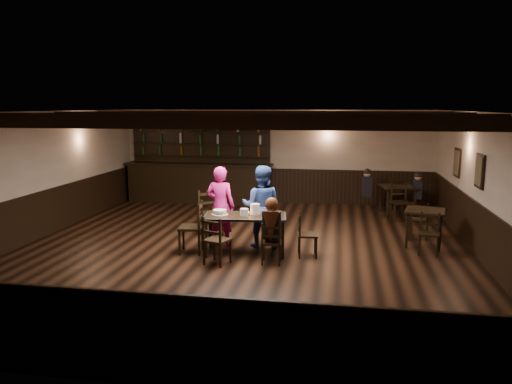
% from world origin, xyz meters
% --- Properties ---
extents(ground, '(10.00, 10.00, 0.00)m').
position_xyz_m(ground, '(0.00, 0.00, 0.00)').
color(ground, black).
rests_on(ground, ground).
extents(room_shell, '(9.02, 10.02, 2.71)m').
position_xyz_m(room_shell, '(0.01, 0.04, 1.75)').
color(room_shell, beige).
rests_on(room_shell, ground).
extents(dining_table, '(1.64, 0.96, 0.75)m').
position_xyz_m(dining_table, '(0.11, -0.26, 0.67)').
color(dining_table, black).
rests_on(dining_table, ground).
extents(chair_near_left, '(0.52, 0.51, 0.88)m').
position_xyz_m(chair_near_left, '(-0.29, -1.07, 0.52)').
color(chair_near_left, black).
rests_on(chair_near_left, ground).
extents(chair_near_right, '(0.38, 0.36, 0.77)m').
position_xyz_m(chair_near_right, '(0.70, -0.87, 0.45)').
color(chair_near_right, black).
rests_on(chair_near_right, ground).
extents(chair_end_left, '(0.50, 0.51, 0.99)m').
position_xyz_m(chair_end_left, '(-0.85, -0.38, 0.58)').
color(chair_end_left, black).
rests_on(chair_end_left, ground).
extents(chair_end_right, '(0.41, 0.43, 0.83)m').
position_xyz_m(chair_end_right, '(1.23, -0.26, 0.48)').
color(chair_end_right, black).
rests_on(chair_end_right, ground).
extents(chair_far_pushed, '(0.64, 0.64, 0.99)m').
position_xyz_m(chair_far_pushed, '(-0.94, 1.00, 0.58)').
color(chair_far_pushed, black).
rests_on(chair_far_pushed, ground).
extents(woman_pink, '(0.62, 0.43, 1.62)m').
position_xyz_m(woman_pink, '(-0.50, 0.24, 0.81)').
color(woman_pink, '#EB249E').
rests_on(woman_pink, ground).
extents(man_blue, '(0.81, 0.63, 1.65)m').
position_xyz_m(man_blue, '(0.33, 0.27, 0.83)').
color(man_blue, navy).
rests_on(man_blue, ground).
extents(seated_person, '(0.32, 0.48, 0.78)m').
position_xyz_m(seated_person, '(0.70, -0.82, 0.81)').
color(seated_person, black).
rests_on(seated_person, ground).
extents(cake, '(0.32, 0.32, 0.10)m').
position_xyz_m(cake, '(-0.38, -0.31, 0.80)').
color(cake, white).
rests_on(cake, dining_table).
extents(plate_stack_a, '(0.15, 0.15, 0.15)m').
position_xyz_m(plate_stack_a, '(0.11, -0.35, 0.83)').
color(plate_stack_a, white).
rests_on(plate_stack_a, dining_table).
extents(plate_stack_b, '(0.18, 0.18, 0.21)m').
position_xyz_m(plate_stack_b, '(0.29, -0.18, 0.86)').
color(plate_stack_b, white).
rests_on(plate_stack_b, dining_table).
extents(tea_light, '(0.05, 0.05, 0.06)m').
position_xyz_m(tea_light, '(0.14, -0.17, 0.78)').
color(tea_light, '#A5A8AD').
rests_on(tea_light, dining_table).
extents(salt_shaker, '(0.04, 0.04, 0.10)m').
position_xyz_m(salt_shaker, '(0.48, -0.27, 0.80)').
color(salt_shaker, silver).
rests_on(salt_shaker, dining_table).
extents(pepper_shaker, '(0.04, 0.04, 0.10)m').
position_xyz_m(pepper_shaker, '(0.48, -0.30, 0.80)').
color(pepper_shaker, '#A5A8AD').
rests_on(pepper_shaker, dining_table).
extents(drink_glass, '(0.06, 0.06, 0.10)m').
position_xyz_m(drink_glass, '(0.36, -0.14, 0.80)').
color(drink_glass, silver).
rests_on(drink_glass, dining_table).
extents(menu_red, '(0.34, 0.28, 0.00)m').
position_xyz_m(menu_red, '(0.58, -0.27, 0.75)').
color(menu_red, maroon).
rests_on(menu_red, dining_table).
extents(menu_blue, '(0.34, 0.30, 0.00)m').
position_xyz_m(menu_blue, '(0.65, -0.11, 0.75)').
color(menu_blue, '#0E2046').
rests_on(menu_blue, dining_table).
extents(bar_counter, '(4.36, 0.70, 2.20)m').
position_xyz_m(bar_counter, '(-2.24, 4.72, 0.73)').
color(bar_counter, black).
rests_on(bar_counter, ground).
extents(back_table_a, '(0.88, 0.88, 0.75)m').
position_xyz_m(back_table_a, '(3.58, 0.86, 0.64)').
color(back_table_a, black).
rests_on(back_table_a, ground).
extents(back_table_b, '(0.99, 0.99, 0.75)m').
position_xyz_m(back_table_b, '(3.36, 3.84, 0.65)').
color(back_table_b, black).
rests_on(back_table_b, ground).
extents(bg_patron_left, '(0.25, 0.37, 0.72)m').
position_xyz_m(bg_patron_left, '(2.57, 3.87, 0.83)').
color(bg_patron_left, black).
rests_on(bg_patron_left, ground).
extents(bg_patron_right, '(0.21, 0.33, 0.68)m').
position_xyz_m(bg_patron_right, '(3.83, 3.71, 0.80)').
color(bg_patron_right, black).
rests_on(bg_patron_right, ground).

